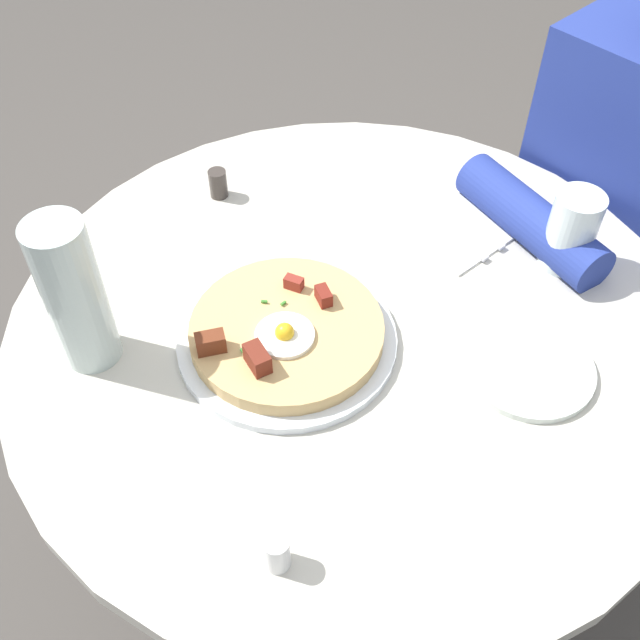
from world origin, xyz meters
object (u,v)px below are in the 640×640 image
at_px(bread_plate, 530,368).
at_px(water_glass, 571,231).
at_px(water_bottle, 74,295).
at_px(pepper_shaker, 218,184).
at_px(person_seated, 617,267).
at_px(knife, 440,227).
at_px(fork, 457,217).
at_px(pizza_plate, 287,340).
at_px(salt_shaker, 277,552).
at_px(breakfast_pizza, 286,331).
at_px(dining_table, 348,392).

bearing_deg(bread_plate, water_glass, 114.57).
relative_size(water_bottle, pepper_shaker, 4.69).
distance_m(person_seated, knife, 0.44).
xyz_separation_m(fork, water_glass, (0.16, 0.04, 0.05)).
bearing_deg(water_glass, water_bottle, -117.82).
bearing_deg(fork, pizza_plate, 93.49).
height_order(salt_shaker, pepper_shaker, salt_shaker).
height_order(bread_plate, fork, bread_plate).
relative_size(knife, water_bottle, 0.84).
bearing_deg(breakfast_pizza, fork, 91.67).
relative_size(dining_table, fork, 5.12).
xyz_separation_m(fork, water_bottle, (-0.15, -0.54, 0.10)).
relative_size(pizza_plate, knife, 1.58).
relative_size(bread_plate, salt_shaker, 3.37).
height_order(person_seated, pizza_plate, person_seated).
distance_m(water_bottle, pepper_shaker, 0.36).
bearing_deg(fork, breakfast_pizza, 93.52).
distance_m(breakfast_pizza, knife, 0.31).
bearing_deg(dining_table, water_bottle, -122.36).
height_order(water_bottle, pepper_shaker, water_bottle).
bearing_deg(salt_shaker, pepper_shaker, 148.17).
bearing_deg(pizza_plate, water_glass, 68.66).
relative_size(person_seated, breakfast_pizza, 4.55).
distance_m(water_glass, pepper_shaker, 0.53).
relative_size(dining_table, water_glass, 7.79).
bearing_deg(breakfast_pizza, person_seated, 78.66).
height_order(breakfast_pizza, fork, breakfast_pizza).
height_order(breakfast_pizza, water_bottle, water_bottle).
height_order(dining_table, bread_plate, bread_plate).
xyz_separation_m(water_bottle, pepper_shaker, (-0.15, 0.31, -0.08)).
distance_m(bread_plate, water_bottle, 0.56).
bearing_deg(pepper_shaker, knife, 33.41).
xyz_separation_m(pizza_plate, bread_plate, (0.24, 0.19, -0.00)).
height_order(water_glass, salt_shaker, water_glass).
height_order(breakfast_pizza, pepper_shaker, breakfast_pizza).
distance_m(pizza_plate, water_glass, 0.42).
bearing_deg(knife, water_bottle, 75.90).
xyz_separation_m(breakfast_pizza, water_bottle, (-0.16, -0.19, 0.08)).
bearing_deg(water_glass, fork, -165.59).
distance_m(knife, pepper_shaker, 0.35).
distance_m(breakfast_pizza, fork, 0.35).
relative_size(dining_table, person_seated, 0.81).
height_order(fork, water_glass, water_glass).
bearing_deg(salt_shaker, water_bottle, 178.65).
distance_m(bread_plate, knife, 0.28).
bearing_deg(pepper_shaker, pizza_plate, -21.75).
xyz_separation_m(person_seated, pizza_plate, (-0.14, -0.67, 0.21)).
xyz_separation_m(dining_table, person_seated, (0.11, 0.58, -0.04)).
bearing_deg(dining_table, bread_plate, 25.36).
bearing_deg(pizza_plate, water_bottle, -128.76).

